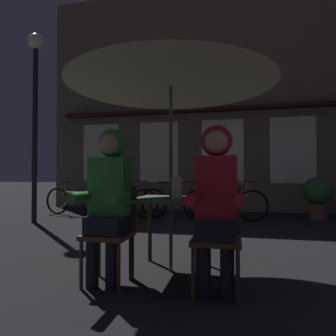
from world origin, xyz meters
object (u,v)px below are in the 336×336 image
at_px(person_right_hooded, 216,190).
at_px(bicycle_nearest, 75,201).
at_px(chair_left, 112,227).
at_px(chair_right, 217,232).
at_px(bicycle_third, 175,203).
at_px(potted_plant, 318,194).
at_px(person_left_hooded, 109,189).
at_px(street_lamp, 35,90).
at_px(patio_umbrella, 171,68).
at_px(cafe_table, 171,208).
at_px(bicycle_second, 123,202).
at_px(bicycle_fourth, 228,204).
at_px(lantern, 177,186).

bearing_deg(person_right_hooded, bicycle_nearest, 132.57).
height_order(chair_left, chair_right, same).
relative_size(bicycle_third, potted_plant, 1.82).
distance_m(chair_right, potted_plant, 4.79).
height_order(person_left_hooded, street_lamp, street_lamp).
distance_m(patio_umbrella, chair_left, 1.68).
bearing_deg(cafe_table, bicycle_nearest, 131.76).
xyz_separation_m(chair_right, bicycle_second, (-2.34, 3.81, -0.14)).
relative_size(person_right_hooded, bicycle_second, 0.83).
height_order(person_left_hooded, bicycle_second, person_left_hooded).
xyz_separation_m(bicycle_third, bicycle_fourth, (1.14, -0.05, 0.00)).
relative_size(bicycle_nearest, bicycle_third, 1.00).
xyz_separation_m(bicycle_nearest, potted_plant, (5.48, 0.56, 0.20)).
height_order(cafe_table, patio_umbrella, patio_umbrella).
bearing_deg(chair_right, person_right_hooded, -90.00).
xyz_separation_m(lantern, bicycle_third, (-0.74, 3.55, -0.51)).
xyz_separation_m(chair_left, person_left_hooded, (-0.00, -0.06, 0.36)).
height_order(person_right_hooded, bicycle_nearest, person_right_hooded).
height_order(chair_right, potted_plant, potted_plant).
distance_m(cafe_table, bicycle_second, 3.92).
bearing_deg(street_lamp, cafe_table, -35.04).
relative_size(bicycle_second, potted_plant, 1.82).
relative_size(bicycle_second, bicycle_fourth, 1.00).
height_order(chair_left, street_lamp, street_lamp).
distance_m(street_lamp, bicycle_nearest, 2.63).
bearing_deg(chair_left, bicycle_third, 92.71).
distance_m(person_right_hooded, bicycle_fourth, 3.88).
height_order(patio_umbrella, bicycle_third, patio_umbrella).
height_order(person_right_hooded, bicycle_second, person_right_hooded).
bearing_deg(bicycle_second, chair_left, -70.14).
height_order(patio_umbrella, bicycle_second, patio_umbrella).
bearing_deg(bicycle_third, potted_plant, 10.39).
distance_m(chair_right, person_left_hooded, 1.03).
bearing_deg(chair_left, cafe_table, 37.55).
bearing_deg(lantern, patio_umbrella, 137.40).
bearing_deg(bicycle_nearest, street_lamp, -103.34).
relative_size(person_left_hooded, bicycle_second, 0.83).
height_order(person_left_hooded, potted_plant, person_left_hooded).
xyz_separation_m(bicycle_second, bicycle_fourth, (2.33, -0.01, 0.00)).
bearing_deg(patio_umbrella, street_lamp, 144.96).
bearing_deg(bicycle_second, patio_umbrella, -61.66).
distance_m(person_left_hooded, bicycle_fourth, 4.00).
relative_size(cafe_table, person_right_hooded, 0.53).
bearing_deg(bicycle_second, person_right_hooded, -58.86).
distance_m(street_lamp, potted_plant, 6.36).
height_order(patio_umbrella, chair_left, patio_umbrella).
xyz_separation_m(bicycle_nearest, bicycle_fourth, (3.58, -0.05, 0.00)).
xyz_separation_m(person_left_hooded, bicycle_third, (-0.18, 3.90, -0.50)).
bearing_deg(bicycle_nearest, potted_plant, 5.83).
bearing_deg(person_right_hooded, bicycle_fourth, 90.03).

